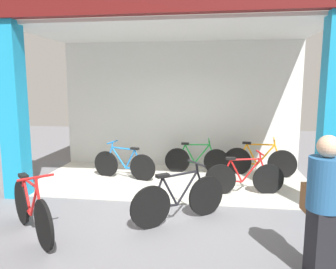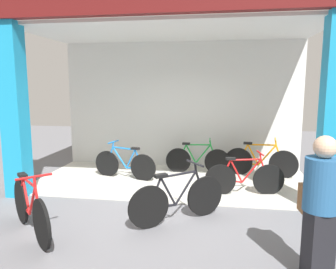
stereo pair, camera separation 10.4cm
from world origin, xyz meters
name	(u,v)px [view 1 (the left image)]	position (x,y,z in m)	size (l,w,h in m)	color
ground_plane	(163,203)	(0.00, 0.00, 0.00)	(19.93, 19.93, 0.00)	slate
shop_facade	(173,85)	(0.00, 1.50, 2.11)	(6.17, 3.06, 3.91)	beige
bicycle_inside_0	(124,164)	(-1.10, 1.37, 0.34)	(1.51, 0.48, 0.85)	black
bicycle_inside_1	(259,161)	(1.95, 2.03, 0.36)	(1.64, 0.45, 0.91)	black
bicycle_inside_2	(244,178)	(1.49, 0.68, 0.34)	(1.52, 0.42, 0.84)	black
bicycle_inside_3	(196,160)	(0.50, 2.08, 0.34)	(1.54, 0.42, 0.85)	black
bicycle_parked_0	(179,199)	(0.38, -0.73, 0.36)	(1.34, 1.05, 0.91)	black
bicycle_parked_1	(31,210)	(-1.64, -1.48, 0.37)	(1.27, 1.20, 0.93)	black
pedestrian_1	(323,205)	(2.06, -1.97, 0.83)	(0.41, 0.69, 1.60)	black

